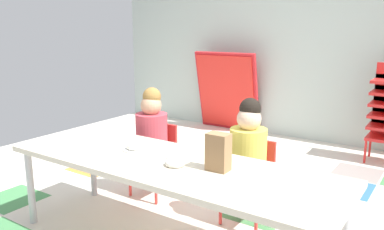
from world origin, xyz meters
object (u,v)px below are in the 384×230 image
object	(u,v)px
paper_plate_center_table	(180,157)
donut_powdered_loose	(175,163)
seated_child_middle_seat	(249,150)
paper_bag_brown	(218,152)
craft_table	(167,168)
paper_plate_near_edge	(136,149)
donut_powdered_on_plate	(136,146)
seated_child_near_camera	(152,132)
folded_activity_table	(227,92)

from	to	relation	value
paper_plate_center_table	donut_powdered_loose	xyz separation A→B (m)	(0.07, -0.14, 0.01)
seated_child_middle_seat	paper_bag_brown	distance (m)	0.56
craft_table	paper_bag_brown	world-z (taller)	paper_bag_brown
paper_plate_near_edge	donut_powdered_on_plate	distance (m)	0.02
paper_plate_near_edge	donut_powdered_on_plate	bearing A→B (deg)	0.00
paper_bag_brown	seated_child_near_camera	bearing A→B (deg)	150.23
craft_table	seated_child_middle_seat	world-z (taller)	seated_child_middle_seat
craft_table	folded_activity_table	xyz separation A→B (m)	(-1.17, 2.86, -0.00)
craft_table	donut_powdered_on_plate	distance (m)	0.33
seated_child_near_camera	paper_plate_near_edge	world-z (taller)	seated_child_near_camera
folded_activity_table	paper_plate_near_edge	world-z (taller)	folded_activity_table
seated_child_near_camera	donut_powdered_on_plate	size ratio (longest dim) A/B	7.18
folded_activity_table	seated_child_near_camera	bearing A→B (deg)	-76.02
folded_activity_table	donut_powdered_on_plate	xyz separation A→B (m)	(0.85, -2.79, 0.07)
folded_activity_table	seated_child_middle_seat	bearing A→B (deg)	-57.64
paper_plate_near_edge	paper_bag_brown	bearing A→B (deg)	-2.25
seated_child_middle_seat	donut_powdered_on_plate	world-z (taller)	seated_child_middle_seat
donut_powdered_loose	paper_plate_near_edge	bearing A→B (deg)	165.79
folded_activity_table	paper_plate_near_edge	distance (m)	2.92
paper_bag_brown	seated_child_middle_seat	bearing A→B (deg)	97.02
seated_child_near_camera	folded_activity_table	world-z (taller)	folded_activity_table
seated_child_near_camera	folded_activity_table	size ratio (longest dim) A/B	0.84
paper_plate_center_table	donut_powdered_on_plate	bearing A→B (deg)	-173.88
craft_table	paper_plate_near_edge	world-z (taller)	paper_plate_near_edge
seated_child_near_camera	donut_powdered_loose	world-z (taller)	seated_child_near_camera
seated_child_middle_seat	paper_bag_brown	xyz separation A→B (m)	(0.07, -0.54, 0.14)
seated_child_middle_seat	paper_bag_brown	bearing A→B (deg)	-82.98
seated_child_middle_seat	paper_plate_near_edge	bearing A→B (deg)	-139.11
donut_powdered_on_plate	donut_powdered_loose	bearing A→B (deg)	-14.21
paper_plate_center_table	paper_bag_brown	bearing A→B (deg)	-11.12
paper_bag_brown	donut_powdered_loose	bearing A→B (deg)	-162.79
paper_plate_center_table	donut_powdered_on_plate	size ratio (longest dim) A/B	1.41
paper_plate_near_edge	donut_powdered_on_plate	xyz separation A→B (m)	(0.00, 0.00, 0.02)
seated_child_near_camera	folded_activity_table	xyz separation A→B (m)	(-0.57, 2.28, -0.02)
seated_child_near_camera	folded_activity_table	bearing A→B (deg)	103.98
paper_plate_near_edge	paper_plate_center_table	bearing A→B (deg)	6.12
folded_activity_table	donut_powdered_on_plate	distance (m)	2.92
craft_table	paper_plate_center_table	xyz separation A→B (m)	(0.02, 0.11, 0.05)
seated_child_middle_seat	paper_plate_center_table	xyz separation A→B (m)	(-0.25, -0.48, 0.03)
craft_table	seated_child_middle_seat	size ratio (longest dim) A/B	2.39
craft_table	donut_powdered_loose	world-z (taller)	donut_powdered_loose
paper_plate_center_table	seated_child_near_camera	bearing A→B (deg)	142.66
paper_plate_near_edge	seated_child_middle_seat	bearing A→B (deg)	40.89
paper_plate_near_edge	donut_powdered_loose	distance (m)	0.42
donut_powdered_on_plate	seated_child_near_camera	bearing A→B (deg)	118.92
seated_child_near_camera	paper_plate_center_table	size ratio (longest dim) A/B	5.10
paper_bag_brown	donut_powdered_loose	size ratio (longest dim) A/B	1.75
craft_table	seated_child_middle_seat	xyz separation A→B (m)	(0.27, 0.58, 0.01)
seated_child_middle_seat	paper_plate_center_table	distance (m)	0.54
seated_child_middle_seat	folded_activity_table	world-z (taller)	folded_activity_table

